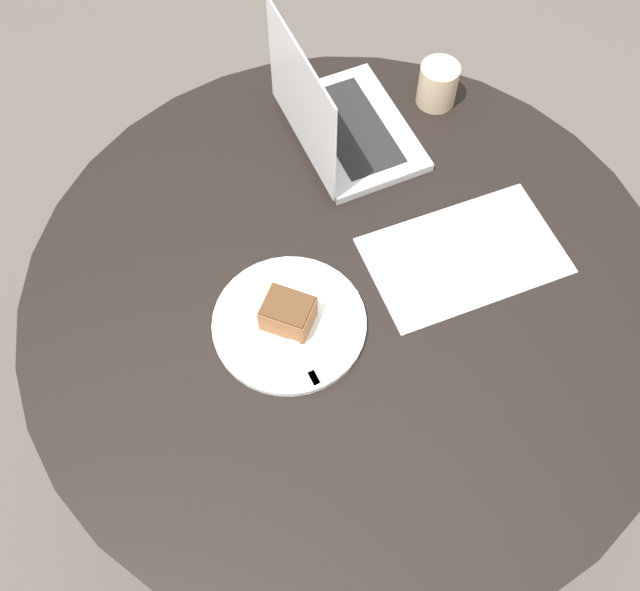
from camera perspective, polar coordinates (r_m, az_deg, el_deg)
ground_plane at (r=1.99m, az=1.53°, el=-10.27°), size 12.00×12.00×0.00m
dining_table at (r=1.44m, az=2.08°, el=-2.37°), size 1.15×1.15×0.74m
paper_document at (r=1.37m, az=10.92°, el=3.02°), size 0.37×0.25×0.00m
plate at (r=1.27m, az=-2.35°, el=-2.14°), size 0.26×0.26×0.01m
cake_slice at (r=1.24m, az=-2.46°, el=-1.34°), size 0.10×0.10×0.06m
fork at (r=1.24m, az=-1.52°, el=-4.31°), size 0.05×0.17×0.00m
coffee_glass at (r=1.57m, az=8.96°, el=15.60°), size 0.08×0.08×0.09m
laptop at (r=1.48m, az=1.36°, el=13.12°), size 0.25×0.32×0.26m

